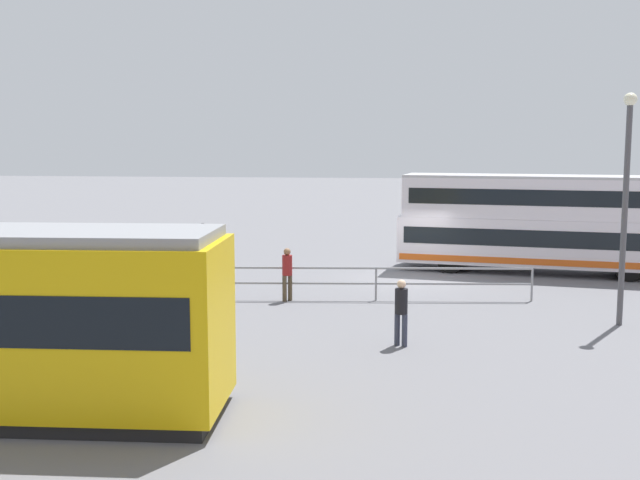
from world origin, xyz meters
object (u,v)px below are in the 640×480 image
pedestrian_crossing (401,308)px  info_sign (203,246)px  double_decker_bus (544,223)px  pedestrian_near_railing (287,271)px  street_lamp (626,190)px

pedestrian_crossing → info_sign: (6.46, -4.91, 0.77)m
double_decker_bus → pedestrian_crossing: (5.18, 11.59, -0.98)m
double_decker_bus → pedestrian_near_railing: double_decker_bus is taller
double_decker_bus → pedestrian_crossing: size_ratio=6.72×
street_lamp → pedestrian_near_railing: bearing=-11.6°
pedestrian_near_railing → pedestrian_crossing: size_ratio=1.02×
pedestrian_near_railing → pedestrian_crossing: (-3.75, 5.03, -0.02)m
double_decker_bus → pedestrian_near_railing: size_ratio=6.61×
pedestrian_near_railing → info_sign: size_ratio=0.69×
double_decker_bus → street_lamp: street_lamp is taller
double_decker_bus → street_lamp: size_ratio=1.77×
pedestrian_crossing → street_lamp: bearing=-153.2°
pedestrian_near_railing → double_decker_bus: bearing=-143.7°
pedestrian_near_railing → info_sign: info_sign is taller
info_sign → street_lamp: 12.75m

